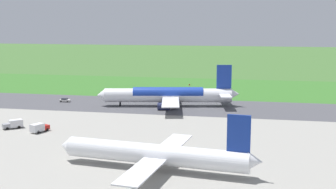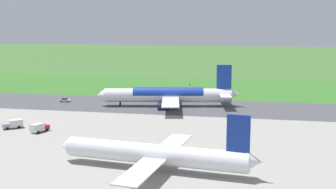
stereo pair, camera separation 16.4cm
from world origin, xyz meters
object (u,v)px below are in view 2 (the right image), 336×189
service_truck_baggage (39,128)px  service_car_followme (65,100)px  service_truck_fuel (13,124)px  airliner_main (169,95)px  airliner_parked_mid (156,154)px  traffic_cone_orange (175,87)px  no_stopping_sign (190,86)px

service_truck_baggage → service_car_followme: bearing=-74.9°
service_truck_baggage → service_truck_fuel: 10.18m
airliner_main → service_truck_baggage: bearing=57.5°
airliner_parked_mid → service_truck_baggage: 48.42m
airliner_parked_mid → traffic_cone_orange: airliner_parked_mid is taller
service_truck_fuel → service_car_followme: bearing=-86.2°
airliner_parked_mid → service_truck_baggage: (40.77, -26.00, -2.31)m
airliner_main → traffic_cone_orange: airliner_main is taller
airliner_main → service_car_followme: (42.46, -0.43, -3.51)m
airliner_parked_mid → service_truck_baggage: bearing=-32.5°
airliner_main → service_car_followme: bearing=-0.6°
service_car_followme → no_stopping_sign: 60.77m
airliner_parked_mid → no_stopping_sign: 115.14m
service_truck_baggage → traffic_cone_orange: bearing=-104.5°
service_car_followme → service_truck_fuel: (-2.95, 44.23, 0.56)m
airliner_parked_mid → no_stopping_sign: size_ratio=18.46×
airliner_parked_mid → service_car_followme: size_ratio=10.95×
airliner_parked_mid → service_truck_fuel: bearing=-29.7°
service_truck_baggage → traffic_cone_orange: size_ratio=11.31×
service_car_followme → service_truck_fuel: service_truck_fuel is taller
service_truck_baggage → no_stopping_sign: bearing=-109.5°
traffic_cone_orange → airliner_parked_mid: bearing=98.1°
service_truck_baggage → service_car_followme: 48.73m
no_stopping_sign → airliner_parked_mid: bearing=94.6°
airliner_main → service_car_followme: size_ratio=12.69×
airliner_main → no_stopping_sign: 42.26m
airliner_parked_mid → no_stopping_sign: (9.31, -114.74, -2.21)m
service_car_followme → traffic_cone_orange: size_ratio=7.72×
airliner_main → airliner_parked_mid: bearing=98.7°
service_car_followme → traffic_cone_orange: (-36.71, -45.41, -0.57)m
airliner_main → service_car_followme: airliner_main is taller
no_stopping_sign → service_car_followme: bearing=43.3°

